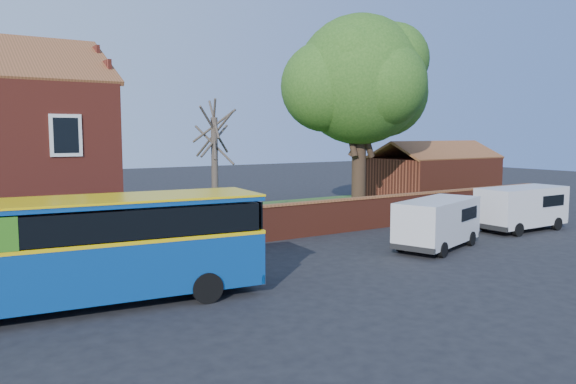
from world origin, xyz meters
TOP-DOWN VIEW (x-y plane):
  - ground at (0.00, 0.00)m, footprint 120.00×120.00m
  - grass_strip at (13.00, 13.00)m, footprint 26.00×12.00m
  - boundary_wall at (13.00, 7.00)m, footprint 22.00×0.38m
  - outbuilding at (22.00, 13.00)m, footprint 8.20×5.06m
  - bus at (-4.17, 1.79)m, footprint 9.88×3.51m
  - van_near at (10.04, 1.91)m, footprint 4.91×3.18m
  - van_far at (16.73, 2.65)m, footprint 4.78×2.02m
  - large_tree at (14.08, 11.71)m, footprint 9.36×7.41m
  - bare_tree at (3.91, 9.78)m, footprint 2.21×2.63m

SIDE VIEW (x-z plane):
  - ground at x=0.00m, z-range 0.00..0.00m
  - grass_strip at x=13.00m, z-range 0.00..0.04m
  - boundary_wall at x=13.00m, z-range 0.01..1.61m
  - van_near at x=10.04m, z-range 0.12..2.13m
  - van_far at x=16.73m, z-range 0.12..2.22m
  - outbuilding at x=22.00m, z-range -0.48..3.69m
  - bus at x=-4.17m, z-range 0.20..3.15m
  - bare_tree at x=3.91m, z-range 0.08..5.97m
  - large_tree at x=14.08m, z-range 1.77..13.18m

